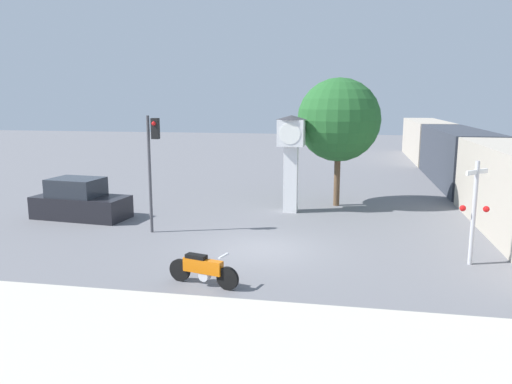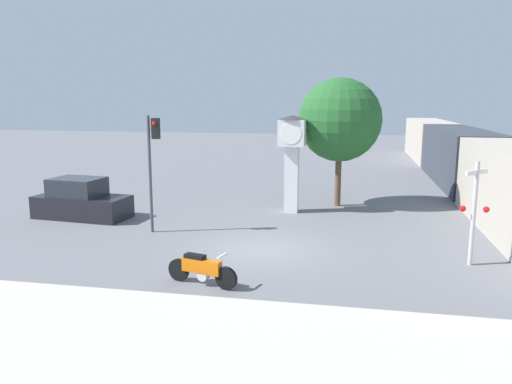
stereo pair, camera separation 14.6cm
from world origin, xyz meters
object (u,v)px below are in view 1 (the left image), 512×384
(motorcycle, at_px, (203,269))
(clock_tower, at_px, (291,148))
(street_tree, at_px, (339,120))
(freight_train, at_px, (457,156))
(traffic_light, at_px, (152,154))
(railroad_crossing_signal, at_px, (474,208))
(parked_car, at_px, (80,202))

(motorcycle, relative_size, clock_tower, 0.49)
(motorcycle, height_order, street_tree, street_tree)
(freight_train, bearing_deg, street_tree, -130.92)
(traffic_light, distance_m, railroad_crossing_signal, 11.72)
(freight_train, xyz_separation_m, railroad_crossing_signal, (-2.76, -16.79, 0.15))
(motorcycle, relative_size, street_tree, 0.35)
(freight_train, distance_m, railroad_crossing_signal, 17.02)
(clock_tower, bearing_deg, freight_train, 47.47)
(railroad_crossing_signal, bearing_deg, freight_train, 80.66)
(motorcycle, height_order, clock_tower, clock_tower)
(parked_car, bearing_deg, street_tree, 29.02)
(clock_tower, distance_m, street_tree, 3.04)
(freight_train, distance_m, parked_car, 22.75)
(clock_tower, relative_size, traffic_light, 0.98)
(freight_train, height_order, traffic_light, traffic_light)
(motorcycle, height_order, freight_train, freight_train)
(street_tree, bearing_deg, railroad_crossing_signal, -61.80)
(street_tree, bearing_deg, freight_train, 49.08)
(freight_train, height_order, parked_car, freight_train)
(clock_tower, xyz_separation_m, traffic_light, (-4.89, -4.73, 0.15))
(clock_tower, relative_size, freight_train, 0.11)
(clock_tower, xyz_separation_m, freight_train, (9.37, 10.21, -1.32))
(freight_train, relative_size, railroad_crossing_signal, 11.72)
(parked_car, bearing_deg, clock_tower, 23.97)
(clock_tower, xyz_separation_m, parked_car, (-9.11, -3.01, -2.27))
(street_tree, height_order, parked_car, street_tree)
(motorcycle, relative_size, parked_car, 0.51)
(freight_train, height_order, street_tree, street_tree)
(railroad_crossing_signal, bearing_deg, street_tree, 118.20)
(motorcycle, xyz_separation_m, railroad_crossing_signal, (7.95, 3.36, 1.37))
(traffic_light, xyz_separation_m, railroad_crossing_signal, (11.49, -1.85, -1.32))
(freight_train, xyz_separation_m, parked_car, (-18.48, -13.23, -0.95))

